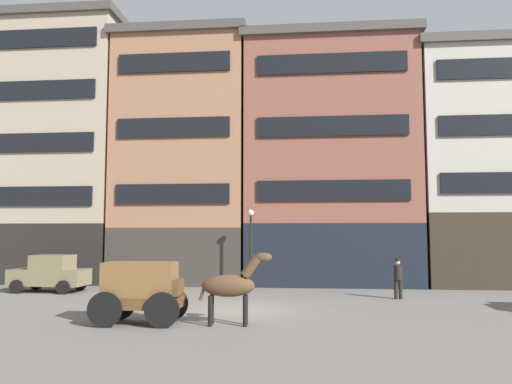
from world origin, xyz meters
TOP-DOWN VIEW (x-y plane):
  - ground_plane at (0.00, 0.00)m, footprint 120.00×120.00m
  - building_far_left at (-12.52, 10.68)m, footprint 8.36×7.11m
  - building_center_left at (-4.64, 10.68)m, footprint 8.10×7.11m
  - building_center_right at (4.13, 10.68)m, footprint 10.15×7.11m
  - building_far_right at (12.78, 10.68)m, footprint 7.84×7.11m
  - cargo_wagon at (-2.71, -3.24)m, footprint 2.97×1.64m
  - draft_horse at (0.24, -3.23)m, footprint 2.35×0.68m
  - sedan_dark at (-10.05, 4.61)m, footprint 3.74×1.95m
  - pedestrian_officer at (6.72, 3.60)m, footprint 0.44×0.44m
  - streetlamp_curbside at (-0.14, 6.08)m, footprint 0.32×0.32m

SIDE VIEW (x-z plane):
  - ground_plane at x=0.00m, z-range 0.00..0.00m
  - sedan_dark at x=-10.05m, z-range 0.00..1.83m
  - pedestrian_officer at x=6.72m, z-range 0.08..1.88m
  - cargo_wagon at x=-2.71m, z-range 0.16..2.14m
  - draft_horse at x=0.24m, z-range 0.12..2.42m
  - streetlamp_curbside at x=-0.14m, z-range 0.61..4.73m
  - building_far_right at x=12.78m, z-range 0.04..13.65m
  - building_center_right at x=4.13m, z-range 0.04..14.43m
  - building_center_left at x=-4.64m, z-range 0.04..14.90m
  - building_far_left at x=-12.52m, z-range 0.04..16.29m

